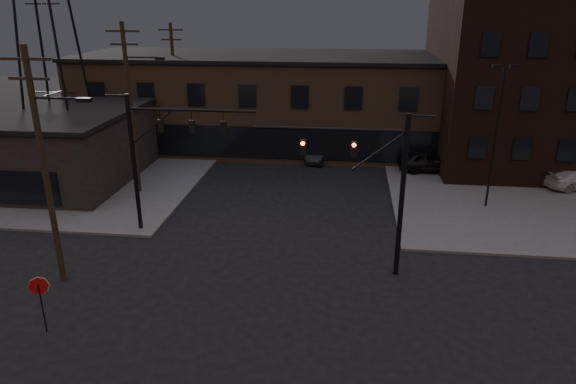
{
  "coord_description": "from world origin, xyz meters",
  "views": [
    {
      "loc": [
        3.84,
        -18.35,
        12.59
      ],
      "look_at": [
        0.95,
        6.03,
        3.5
      ],
      "focal_mm": 32.0,
      "sensor_mm": 36.0,
      "label": 1
    }
  ],
  "objects_px": {
    "traffic_signal_far": "(154,148)",
    "parked_car_lot_a": "(430,161)",
    "car_crossing": "(319,153)",
    "stop_sign": "(40,292)",
    "traffic_signal_near": "(378,178)"
  },
  "relations": [
    {
      "from": "traffic_signal_near",
      "to": "stop_sign",
      "type": "bearing_deg",
      "value": -154.1
    },
    {
      "from": "car_crossing",
      "to": "stop_sign",
      "type": "bearing_deg",
      "value": -100.79
    },
    {
      "from": "car_crossing",
      "to": "traffic_signal_near",
      "type": "bearing_deg",
      "value": -68.6
    },
    {
      "from": "traffic_signal_far",
      "to": "stop_sign",
      "type": "bearing_deg",
      "value": -97.32
    },
    {
      "from": "traffic_signal_far",
      "to": "stop_sign",
      "type": "relative_size",
      "value": 3.23
    },
    {
      "from": "traffic_signal_far",
      "to": "parked_car_lot_a",
      "type": "height_order",
      "value": "traffic_signal_far"
    },
    {
      "from": "stop_sign",
      "to": "car_crossing",
      "type": "relative_size",
      "value": 0.6
    },
    {
      "from": "stop_sign",
      "to": "car_crossing",
      "type": "distance_m",
      "value": 27.04
    },
    {
      "from": "stop_sign",
      "to": "car_crossing",
      "type": "bearing_deg",
      "value": 69.39
    },
    {
      "from": "traffic_signal_near",
      "to": "parked_car_lot_a",
      "type": "height_order",
      "value": "traffic_signal_near"
    },
    {
      "from": "traffic_signal_near",
      "to": "traffic_signal_far",
      "type": "distance_m",
      "value": 12.57
    },
    {
      "from": "traffic_signal_far",
      "to": "parked_car_lot_a",
      "type": "xyz_separation_m",
      "value": [
        17.04,
        12.95,
        -4.04
      ]
    },
    {
      "from": "traffic_signal_near",
      "to": "car_crossing",
      "type": "xyz_separation_m",
      "value": [
        -3.85,
        18.8,
        -4.25
      ]
    },
    {
      "from": "stop_sign",
      "to": "parked_car_lot_a",
      "type": "relative_size",
      "value": 0.52
    },
    {
      "from": "parked_car_lot_a",
      "to": "car_crossing",
      "type": "distance_m",
      "value": 9.13
    }
  ]
}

